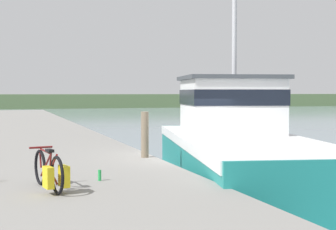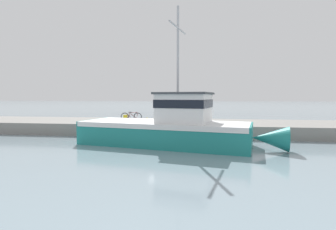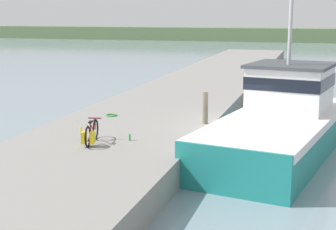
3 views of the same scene
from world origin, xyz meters
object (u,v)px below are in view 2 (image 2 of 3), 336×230
(fishing_boat_main, at_px, (172,126))
(bicycle_touring, at_px, (129,117))
(water_bottle_on_curb, at_px, (135,121))
(water_bottle_by_bike, at_px, (147,119))
(mooring_post, at_px, (173,116))

(fishing_boat_main, bearing_deg, bicycle_touring, -131.53)
(bicycle_touring, height_order, water_bottle_on_curb, bicycle_touring)
(bicycle_touring, bearing_deg, fishing_boat_main, 26.16)
(fishing_boat_main, relative_size, bicycle_touring, 7.08)
(water_bottle_on_curb, bearing_deg, fishing_boat_main, 37.33)
(water_bottle_by_bike, bearing_deg, fishing_boat_main, 24.79)
(bicycle_touring, bearing_deg, water_bottle_on_curb, 26.72)
(mooring_post, height_order, water_bottle_on_curb, mooring_post)
(fishing_boat_main, bearing_deg, mooring_post, -162.14)
(mooring_post, relative_size, water_bottle_on_curb, 5.71)
(bicycle_touring, xyz_separation_m, mooring_post, (2.86, 4.07, 0.28))
(bicycle_touring, distance_m, mooring_post, 4.98)
(water_bottle_on_curb, bearing_deg, mooring_post, 60.62)
(fishing_boat_main, bearing_deg, water_bottle_on_curb, -131.65)
(bicycle_touring, xyz_separation_m, water_bottle_on_curb, (1.03, 0.80, -0.23))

